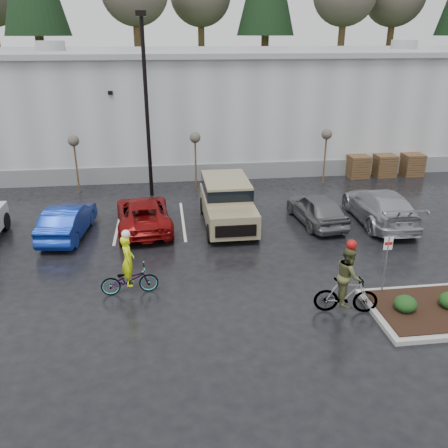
{
  "coord_description": "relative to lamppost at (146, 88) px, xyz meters",
  "views": [
    {
      "loc": [
        -3.23,
        -12.91,
        8.23
      ],
      "look_at": [
        -1.03,
        4.13,
        1.3
      ],
      "focal_mm": 38.0,
      "sensor_mm": 36.0,
      "label": 1
    }
  ],
  "objects": [
    {
      "name": "pallet_stack_c",
      "position": [
        16.0,
        2.0,
        -5.01
      ],
      "size": [
        1.2,
        1.2,
        1.35
      ],
      "primitive_type": "cube",
      "color": "#43271B",
      "rests_on": "ground"
    },
    {
      "name": "ground",
      "position": [
        4.0,
        -12.0,
        -5.69
      ],
      "size": [
        120.0,
        120.0,
        0.0
      ],
      "primitive_type": "plane",
      "color": "black",
      "rests_on": "ground"
    },
    {
      "name": "wooded_ridge",
      "position": [
        4.0,
        33.0,
        -2.69
      ],
      "size": [
        80.0,
        25.0,
        6.0
      ],
      "primitive_type": "cube",
      "color": "#213A18",
      "rests_on": "ground"
    },
    {
      "name": "sapling_west",
      "position": [
        -4.0,
        1.0,
        -2.96
      ],
      "size": [
        0.6,
        0.6,
        3.2
      ],
      "color": "#43271B",
      "rests_on": "ground"
    },
    {
      "name": "car_red",
      "position": [
        -0.29,
        -4.69,
        -5.0
      ],
      "size": [
        2.73,
        5.15,
        1.38
      ],
      "primitive_type": "imported",
      "rotation": [
        0.0,
        0.0,
        3.23
      ],
      "color": "maroon",
      "rests_on": "ground"
    },
    {
      "name": "cyclist_hivis",
      "position": [
        -0.59,
        -10.5,
        -4.97
      ],
      "size": [
        1.96,
        0.82,
        2.32
      ],
      "rotation": [
        0.0,
        0.0,
        1.65
      ],
      "color": "#3F3F44",
      "rests_on": "ground"
    },
    {
      "name": "car_grey",
      "position": [
        7.64,
        -5.09,
        -4.97
      ],
      "size": [
        2.11,
        4.37,
        1.44
      ],
      "primitive_type": "imported",
      "rotation": [
        0.0,
        0.0,
        3.24
      ],
      "color": "slate",
      "rests_on": "ground"
    },
    {
      "name": "lamppost",
      "position": [
        0.0,
        0.0,
        0.0
      ],
      "size": [
        0.5,
        1.0,
        9.22
      ],
      "color": "black",
      "rests_on": "ground"
    },
    {
      "name": "pallet_stack_b",
      "position": [
        14.2,
        2.0,
        -5.01
      ],
      "size": [
        1.2,
        1.2,
        1.35
      ],
      "primitive_type": "cube",
      "color": "#43271B",
      "rests_on": "ground"
    },
    {
      "name": "fire_lane_sign",
      "position": [
        7.8,
        -11.8,
        -4.28
      ],
      "size": [
        0.3,
        0.05,
        2.2
      ],
      "color": "gray",
      "rests_on": "ground"
    },
    {
      "name": "suv_tan",
      "position": [
        3.52,
        -4.82,
        -4.66
      ],
      "size": [
        2.2,
        5.1,
        2.06
      ],
      "primitive_type": null,
      "color": "gray",
      "rests_on": "ground"
    },
    {
      "name": "cyclist_olive",
      "position": [
        6.23,
        -12.56,
        -4.79
      ],
      "size": [
        1.99,
        1.0,
        2.5
      ],
      "rotation": [
        0.0,
        0.0,
        1.38
      ],
      "color": "#3F3F44",
      "rests_on": "ground"
    },
    {
      "name": "shrub_a",
      "position": [
        8.0,
        -13.0,
        -5.27
      ],
      "size": [
        0.7,
        0.7,
        0.52
      ],
      "primitive_type": "ellipsoid",
      "color": "black",
      "rests_on": "curb_island"
    },
    {
      "name": "car_far_silver",
      "position": [
        10.58,
        -5.35,
        -4.9
      ],
      "size": [
        2.43,
        5.5,
        1.57
      ],
      "primitive_type": "imported",
      "rotation": [
        0.0,
        0.0,
        3.1
      ],
      "color": "#A4A8AC",
      "rests_on": "ground"
    },
    {
      "name": "pallet_stack_a",
      "position": [
        12.5,
        2.0,
        -5.01
      ],
      "size": [
        1.2,
        1.2,
        1.35
      ],
      "primitive_type": "cube",
      "color": "#43271B",
      "rests_on": "ground"
    },
    {
      "name": "sapling_east",
      "position": [
        10.0,
        1.0,
        -2.96
      ],
      "size": [
        0.6,
        0.6,
        3.2
      ],
      "color": "#43271B",
      "rests_on": "ground"
    },
    {
      "name": "sapling_mid",
      "position": [
        2.5,
        1.0,
        -2.96
      ],
      "size": [
        0.6,
        0.6,
        3.2
      ],
      "color": "#43271B",
      "rests_on": "ground"
    },
    {
      "name": "car_blue",
      "position": [
        -3.51,
        -5.15,
        -4.98
      ],
      "size": [
        2.01,
        4.45,
        1.42
      ],
      "primitive_type": "imported",
      "rotation": [
        0.0,
        0.0,
        3.02
      ],
      "color": "navy",
      "rests_on": "ground"
    },
    {
      "name": "warehouse",
      "position": [
        4.0,
        9.99,
        -2.04
      ],
      "size": [
        60.5,
        15.5,
        7.2
      ],
      "color": "#A6A8AA",
      "rests_on": "ground"
    }
  ]
}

